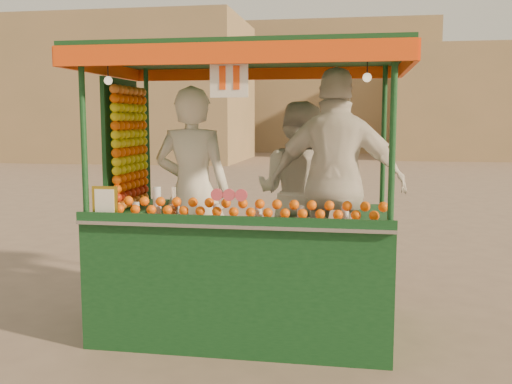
% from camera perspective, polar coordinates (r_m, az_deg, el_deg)
% --- Properties ---
extents(ground, '(90.00, 90.00, 0.00)m').
position_cam_1_polar(ground, '(5.15, -0.02, -12.97)').
color(ground, '#6E5B4F').
rests_on(ground, ground).
extents(building_left, '(10.00, 6.00, 6.00)m').
position_cam_1_polar(building_left, '(26.67, -12.07, 9.56)').
color(building_left, '#9C7C58').
rests_on(building_left, ground).
extents(building_right, '(9.00, 6.00, 5.00)m').
position_cam_1_polar(building_right, '(29.44, 22.05, 7.98)').
color(building_right, '#9C7C58').
rests_on(building_right, ground).
extents(building_center, '(14.00, 7.00, 7.00)m').
position_cam_1_polar(building_center, '(34.93, 5.14, 9.88)').
color(building_center, '#9C7C58').
rests_on(building_center, ground).
extents(juice_cart, '(2.56, 1.66, 2.32)m').
position_cam_1_polar(juice_cart, '(4.86, -1.75, -4.95)').
color(juice_cart, '#0F3919').
rests_on(juice_cart, ground).
extents(vendor_left, '(0.65, 0.43, 1.77)m').
position_cam_1_polar(vendor_left, '(4.97, -6.18, -0.02)').
color(vendor_left, silver).
rests_on(vendor_left, ground).
extents(vendor_middle, '(0.94, 0.82, 1.66)m').
position_cam_1_polar(vendor_middle, '(5.38, 4.03, -0.07)').
color(vendor_middle, silver).
rests_on(vendor_middle, ground).
extents(vendor_right, '(1.16, 0.57, 1.92)m').
position_cam_1_polar(vendor_right, '(4.86, 7.87, 0.67)').
color(vendor_right, white).
rests_on(vendor_right, ground).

